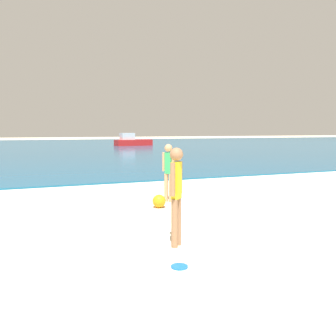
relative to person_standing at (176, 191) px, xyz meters
name	(u,v)px	position (x,y,z in m)	size (l,w,h in m)	color
water	(58,147)	(0.98, 37.10, -0.90)	(160.00, 60.00, 0.06)	#14567F
person_standing	(176,191)	(0.00, 0.00, 0.00)	(0.29, 0.29, 1.63)	#936B4C
frisbee	(179,267)	(-0.32, -0.87, -0.92)	(0.24, 0.24, 0.03)	blue
person_distant	(168,169)	(1.23, 3.45, -0.05)	(0.26, 0.29, 1.55)	tan
boat_far	(132,141)	(9.33, 35.63, -0.35)	(4.61, 2.06, 1.51)	red
beach_ball	(159,201)	(0.74, 2.85, -0.77)	(0.33, 0.33, 0.33)	orange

